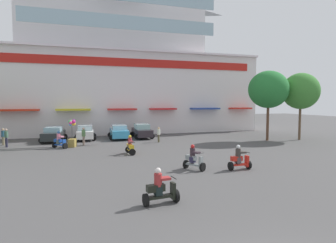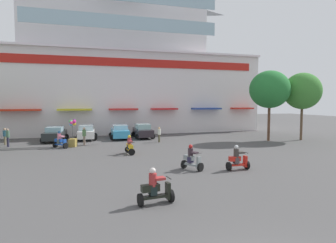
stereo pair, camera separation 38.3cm
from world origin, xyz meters
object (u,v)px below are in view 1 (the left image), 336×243
(plaza_tree_3, at_px, (268,90))
(scooter_rider_0, at_px, (130,146))
(plaza_tree_1, at_px, (301,91))
(parked_car_1, at_px, (85,133))
(scooter_rider_5, at_px, (194,159))
(parked_car_0, at_px, (54,134))
(pedestrian_3, at_px, (84,135))
(scooter_rider_1, at_px, (160,189))
(scooter_rider_4, at_px, (239,159))
(pedestrian_1, at_px, (3,136))
(pedestrian_2, at_px, (6,137))
(parked_car_2, at_px, (119,132))
(scooter_rider_2, at_px, (60,141))
(parked_car_3, at_px, (142,131))
(balloon_vendor_cart, at_px, (72,134))
(pedestrian_0, at_px, (159,134))

(plaza_tree_3, xyz_separation_m, scooter_rider_0, (-15.38, -3.43, -4.84))
(plaza_tree_1, relative_size, scooter_rider_0, 4.79)
(parked_car_1, bearing_deg, scooter_rider_5, -68.91)
(parked_car_0, distance_m, parked_car_1, 3.20)
(plaza_tree_3, relative_size, pedestrian_3, 4.35)
(parked_car_1, relative_size, scooter_rider_1, 2.54)
(plaza_tree_3, xyz_separation_m, scooter_rider_4, (-9.84, -10.53, -4.81))
(parked_car_0, bearing_deg, pedestrian_3, -51.03)
(scooter_rider_1, xyz_separation_m, pedestrian_3, (-2.84, 17.08, 0.35))
(pedestrian_1, bearing_deg, pedestrian_2, -67.74)
(scooter_rider_5, bearing_deg, pedestrian_2, 135.49)
(parked_car_0, relative_size, pedestrian_3, 2.67)
(plaza_tree_1, height_order, parked_car_2, plaza_tree_1)
(scooter_rider_2, bearing_deg, pedestrian_2, 156.62)
(parked_car_3, xyz_separation_m, scooter_rider_2, (-8.54, -4.98, -0.17))
(scooter_rider_1, relative_size, pedestrian_1, 0.94)
(balloon_vendor_cart, bearing_deg, parked_car_2, 42.71)
(scooter_rider_0, height_order, pedestrian_0, pedestrian_0)
(scooter_rider_2, bearing_deg, parked_car_1, 65.97)
(parked_car_0, xyz_separation_m, scooter_rider_1, (5.83, -20.77, -0.14))
(balloon_vendor_cart, bearing_deg, pedestrian_1, 154.78)
(parked_car_2, height_order, scooter_rider_0, parked_car_2)
(pedestrian_2, xyz_separation_m, balloon_vendor_cart, (5.75, -1.54, 0.16))
(scooter_rider_5, bearing_deg, pedestrian_3, 117.81)
(scooter_rider_5, height_order, pedestrian_2, pedestrian_2)
(scooter_rider_1, bearing_deg, parked_car_2, 87.26)
(balloon_vendor_cart, bearing_deg, scooter_rider_2, -155.55)
(parked_car_3, relative_size, scooter_rider_2, 2.81)
(parked_car_0, relative_size, pedestrian_2, 2.66)
(scooter_rider_4, bearing_deg, plaza_tree_1, 36.39)
(plaza_tree_1, height_order, scooter_rider_0, plaza_tree_1)
(pedestrian_2, bearing_deg, balloon_vendor_cart, -14.98)
(plaza_tree_1, height_order, parked_car_0, plaza_tree_1)
(parked_car_1, relative_size, scooter_rider_5, 2.49)
(pedestrian_3, xyz_separation_m, balloon_vendor_cart, (-1.01, -0.71, 0.18))
(parked_car_0, height_order, scooter_rider_0, same)
(scooter_rider_4, bearing_deg, pedestrian_1, 137.21)
(plaza_tree_3, height_order, scooter_rider_4, plaza_tree_3)
(plaza_tree_1, bearing_deg, pedestrian_1, 170.19)
(scooter_rider_4, relative_size, pedestrian_1, 0.95)
(plaza_tree_1, xyz_separation_m, pedestrian_0, (-15.23, 2.71, -4.40))
(parked_car_0, bearing_deg, pedestrian_1, -162.02)
(parked_car_0, distance_m, scooter_rider_0, 11.49)
(plaza_tree_3, bearing_deg, parked_car_1, 161.40)
(parked_car_0, bearing_deg, parked_car_2, 0.65)
(parked_car_2, bearing_deg, pedestrian_0, -48.29)
(plaza_tree_1, distance_m, scooter_rider_4, 17.48)
(parked_car_3, relative_size, pedestrian_2, 2.55)
(scooter_rider_1, height_order, pedestrian_2, pedestrian_2)
(balloon_vendor_cart, bearing_deg, scooter_rider_0, -48.43)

